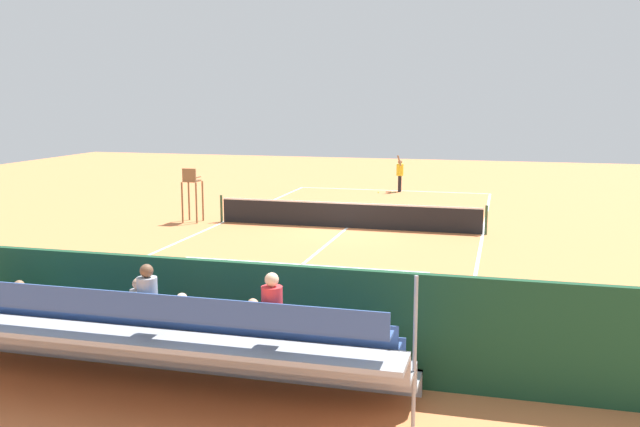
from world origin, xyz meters
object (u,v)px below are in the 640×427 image
Objects in this scene: tennis_net at (347,215)px; umpire_chair at (192,189)px; tennis_player at (400,172)px; bleacher_stand at (141,338)px; courtside_bench at (359,336)px; tennis_ball_near at (378,192)px; equipment_bag at (254,348)px; tennis_racket at (393,192)px.

tennis_net is 6.26m from umpire_chair.
umpire_chair is 1.11× the size of tennis_player.
bleacher_stand is (0.08, 15.33, 0.44)m from tennis_net.
tennis_net reaches higher than courtside_bench.
tennis_player is at bearing -144.54° from tennis_ball_near.
umpire_chair is at bearing -60.47° from equipment_bag.
courtside_bench is 2.05m from equipment_bag.
bleacher_stand is at bearing 91.14° from tennis_ball_near.
courtside_bench is 0.93× the size of tennis_player.
umpire_chair is 16.01m from courtside_bench.
bleacher_stand is 16.21m from umpire_chair.
bleacher_stand is 4.23× the size of umpire_chair.
umpire_chair is at bearing -67.80° from bleacher_stand.
bleacher_stand is at bearing 32.10° from courtside_bench.
bleacher_stand is 25.23m from tennis_ball_near.
tennis_net reaches higher than tennis_ball_near.
tennis_player is at bearing -88.12° from equipment_bag.
tennis_player is (-6.61, -10.92, -0.30)m from umpire_chair.
tennis_net is 5.72× the size of courtside_bench.
tennis_player reaches higher than tennis_racket.
bleacher_stand is 25.67m from tennis_racket.
tennis_player is (-0.49, -25.92, 0.08)m from bleacher_stand.
tennis_net is at bearing -76.41° from courtside_bench.
tennis_player is at bearing -91.09° from bleacher_stand.
umpire_chair is at bearing 3.09° from tennis_net.
tennis_net is at bearing -84.88° from equipment_bag.
courtside_bench is at bearing -147.90° from bleacher_stand.
umpire_chair is 12.46m from tennis_racket.
tennis_player reaches higher than tennis_net.
tennis_ball_near is at bearing 35.46° from tennis_player.
courtside_bench is 23.80m from tennis_racket.
equipment_bag is 1.58× the size of tennis_racket.
tennis_player is 1.57m from tennis_ball_near.
tennis_racket is (-0.12, -10.32, -0.49)m from tennis_net.
tennis_ball_near is (0.71, 0.45, 0.02)m from tennis_racket.
courtside_bench is 23.46m from tennis_ball_near.
bleacher_stand is at bearing 89.55° from tennis_racket.
bleacher_stand is 10.07× the size of equipment_bag.
umpire_chair is 15.06m from equipment_bag.
tennis_player is 29.18× the size of tennis_ball_near.
tennis_net is 13.46m from equipment_bag.
umpire_chair reaches higher than tennis_ball_near.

